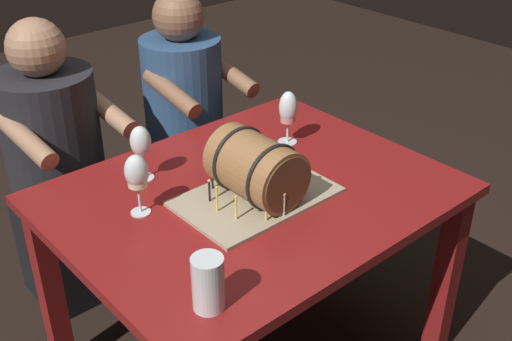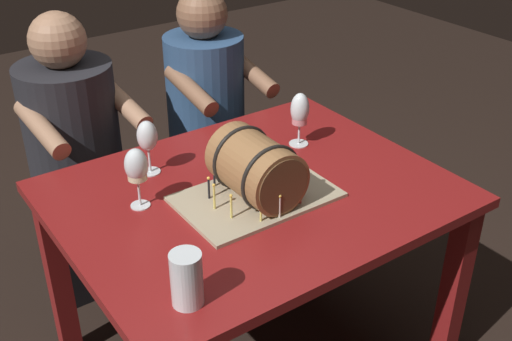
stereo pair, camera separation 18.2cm
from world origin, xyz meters
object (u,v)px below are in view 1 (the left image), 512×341
at_px(barrel_cake, 256,171).
at_px(wine_glass_white, 137,174).
at_px(wine_glass_rose, 288,110).
at_px(person_seated_left, 59,175).
at_px(beer_pint, 208,284).
at_px(person_seated_right, 186,133).
at_px(dining_table, 252,219).
at_px(wine_glass_empty, 141,143).

xyz_separation_m(barrel_cake, wine_glass_white, (-0.32, 0.17, 0.04)).
xyz_separation_m(wine_glass_rose, person_seated_left, (-0.62, 0.63, -0.31)).
relative_size(barrel_cake, beer_pint, 3.30).
relative_size(person_seated_left, person_seated_right, 1.00).
bearing_deg(barrel_cake, dining_table, 65.20).
distance_m(barrel_cake, beer_pint, 0.51).
relative_size(wine_glass_empty, wine_glass_white, 0.96).
distance_m(barrel_cake, wine_glass_rose, 0.40).
xyz_separation_m(dining_table, barrel_cake, (-0.02, -0.05, 0.21)).
bearing_deg(dining_table, beer_pint, -141.52).
relative_size(wine_glass_empty, beer_pint, 1.29).
xyz_separation_m(wine_glass_white, person_seated_right, (0.64, 0.68, -0.33)).
xyz_separation_m(person_seated_left, person_seated_right, (0.60, -0.00, -0.01)).
relative_size(beer_pint, person_seated_left, 0.12).
xyz_separation_m(wine_glass_white, person_seated_left, (0.04, 0.68, -0.32)).
height_order(beer_pint, person_seated_left, person_seated_left).
relative_size(dining_table, barrel_cake, 2.52).
bearing_deg(wine_glass_rose, person_seated_right, 91.25).
bearing_deg(person_seated_left, beer_pint, -96.61).
bearing_deg(wine_glass_white, beer_pint, -101.73).
xyz_separation_m(wine_glass_empty, wine_glass_white, (-0.12, -0.17, 0.00)).
relative_size(wine_glass_rose, person_seated_left, 0.17).
height_order(barrel_cake, person_seated_left, person_seated_left).
relative_size(wine_glass_white, person_seated_right, 0.17).
xyz_separation_m(dining_table, wine_glass_rose, (0.32, 0.17, 0.24)).
bearing_deg(beer_pint, wine_glass_empty, 71.21).
bearing_deg(wine_glass_empty, wine_glass_white, -125.18).
relative_size(wine_glass_rose, beer_pint, 1.36).
bearing_deg(person_seated_left, dining_table, -69.34).
relative_size(dining_table, wine_glass_empty, 6.46).
xyz_separation_m(wine_glass_white, beer_pint, (-0.10, -0.47, -0.06)).
relative_size(wine_glass_rose, wine_glass_white, 1.01).
distance_m(wine_glass_rose, person_seated_right, 0.71).
bearing_deg(barrel_cake, beer_pint, -144.12).
distance_m(dining_table, wine_glass_white, 0.43).
relative_size(dining_table, beer_pint, 8.32).
bearing_deg(dining_table, wine_glass_rose, 27.82).
bearing_deg(beer_pint, wine_glass_white, 78.27).
xyz_separation_m(dining_table, person_seated_left, (-0.30, 0.80, -0.07)).
relative_size(wine_glass_white, person_seated_left, 0.17).
height_order(dining_table, beer_pint, beer_pint).
xyz_separation_m(dining_table, wine_glass_white, (-0.34, 0.12, 0.25)).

